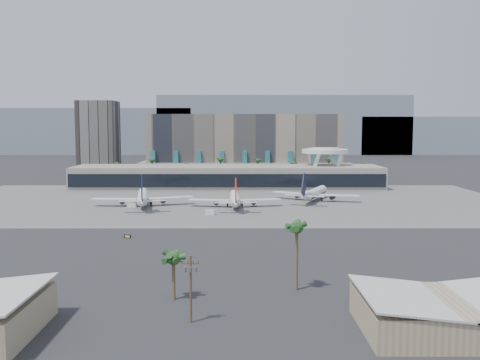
{
  "coord_description": "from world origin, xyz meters",
  "views": [
    {
      "loc": [
        6.46,
        -186.55,
        34.33
      ],
      "look_at": [
        6.81,
        40.0,
        11.29
      ],
      "focal_mm": 40.0,
      "sensor_mm": 36.0,
      "label": 1
    }
  ],
  "objects_px": {
    "airliner_centre": "(235,199)",
    "taxiway_sign": "(127,236)",
    "airliner_left": "(143,197)",
    "airliner_right": "(314,193)",
    "service_vehicle_a": "(132,205)",
    "service_vehicle_b": "(210,212)",
    "utility_pole": "(191,283)"
  },
  "relations": [
    {
      "from": "service_vehicle_b",
      "to": "taxiway_sign",
      "type": "bearing_deg",
      "value": -110.82
    },
    {
      "from": "service_vehicle_a",
      "to": "service_vehicle_b",
      "type": "height_order",
      "value": "service_vehicle_b"
    },
    {
      "from": "airliner_centre",
      "to": "service_vehicle_a",
      "type": "xyz_separation_m",
      "value": [
        -43.68,
        -0.22,
        -2.63
      ]
    },
    {
      "from": "airliner_centre",
      "to": "taxiway_sign",
      "type": "height_order",
      "value": "airliner_centre"
    },
    {
      "from": "utility_pole",
      "to": "taxiway_sign",
      "type": "bearing_deg",
      "value": 110.07
    },
    {
      "from": "service_vehicle_a",
      "to": "service_vehicle_b",
      "type": "bearing_deg",
      "value": -26.15
    },
    {
      "from": "service_vehicle_a",
      "to": "service_vehicle_b",
      "type": "relative_size",
      "value": 1.04
    },
    {
      "from": "utility_pole",
      "to": "airliner_right",
      "type": "relative_size",
      "value": 0.3
    },
    {
      "from": "airliner_right",
      "to": "service_vehicle_b",
      "type": "bearing_deg",
      "value": -117.84
    },
    {
      "from": "airliner_left",
      "to": "service_vehicle_b",
      "type": "height_order",
      "value": "airliner_left"
    },
    {
      "from": "airliner_left",
      "to": "airliner_right",
      "type": "height_order",
      "value": "airliner_left"
    },
    {
      "from": "service_vehicle_a",
      "to": "airliner_right",
      "type": "bearing_deg",
      "value": 16.34
    },
    {
      "from": "airliner_centre",
      "to": "airliner_right",
      "type": "relative_size",
      "value": 1.03
    },
    {
      "from": "airliner_left",
      "to": "taxiway_sign",
      "type": "bearing_deg",
      "value": -93.41
    },
    {
      "from": "utility_pole",
      "to": "service_vehicle_b",
      "type": "xyz_separation_m",
      "value": [
        -2.82,
        114.2,
        -6.19
      ]
    },
    {
      "from": "utility_pole",
      "to": "service_vehicle_a",
      "type": "xyz_separation_m",
      "value": [
        -37.04,
        133.46,
        -6.2
      ]
    },
    {
      "from": "utility_pole",
      "to": "airliner_right",
      "type": "height_order",
      "value": "airliner_right"
    },
    {
      "from": "service_vehicle_a",
      "to": "utility_pole",
      "type": "bearing_deg",
      "value": -71.27
    },
    {
      "from": "airliner_right",
      "to": "service_vehicle_b",
      "type": "xyz_separation_m",
      "value": [
        -45.76,
        -37.9,
        -2.72
      ]
    },
    {
      "from": "airliner_centre",
      "to": "service_vehicle_a",
      "type": "distance_m",
      "value": 43.76
    },
    {
      "from": "utility_pole",
      "to": "taxiway_sign",
      "type": "xyz_separation_m",
      "value": [
        -25.88,
        70.85,
        -6.62
      ]
    },
    {
      "from": "taxiway_sign",
      "to": "airliner_right",
      "type": "bearing_deg",
      "value": 68.8
    },
    {
      "from": "airliner_left",
      "to": "service_vehicle_a",
      "type": "xyz_separation_m",
      "value": [
        -4.11,
        -3.07,
        -2.96
      ]
    },
    {
      "from": "airliner_centre",
      "to": "airliner_right",
      "type": "height_order",
      "value": "airliner_right"
    },
    {
      "from": "service_vehicle_a",
      "to": "airliner_centre",
      "type": "bearing_deg",
      "value": 3.51
    },
    {
      "from": "utility_pole",
      "to": "airliner_centre",
      "type": "height_order",
      "value": "airliner_centre"
    },
    {
      "from": "service_vehicle_a",
      "to": "airliner_left",
      "type": "bearing_deg",
      "value": 40.03
    },
    {
      "from": "airliner_right",
      "to": "service_vehicle_b",
      "type": "height_order",
      "value": "airliner_right"
    },
    {
      "from": "airliner_left",
      "to": "airliner_centre",
      "type": "bearing_deg",
      "value": -13.67
    },
    {
      "from": "airliner_left",
      "to": "service_vehicle_b",
      "type": "relative_size",
      "value": 12.08
    },
    {
      "from": "airliner_right",
      "to": "service_vehicle_a",
      "type": "distance_m",
      "value": 82.16
    },
    {
      "from": "taxiway_sign",
      "to": "airliner_left",
      "type": "bearing_deg",
      "value": 115.19
    }
  ]
}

